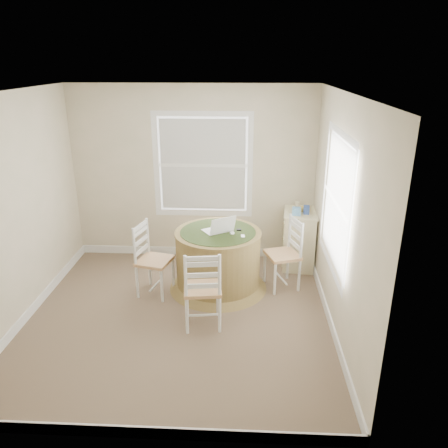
{
  "coord_description": "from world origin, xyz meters",
  "views": [
    {
      "loc": [
        0.77,
        -4.48,
        2.92
      ],
      "look_at": [
        0.53,
        0.45,
        1.04
      ],
      "focal_mm": 35.0,
      "sensor_mm": 36.0,
      "label": 1
    }
  ],
  "objects_px": {
    "round_table": "(218,258)",
    "chair_right": "(282,254)",
    "corner_chest": "(299,239)",
    "chair_left": "(154,260)",
    "chair_near": "(203,288)",
    "laptop": "(219,229)"
  },
  "relations": [
    {
      "from": "chair_right",
      "to": "corner_chest",
      "type": "distance_m",
      "value": 0.73
    },
    {
      "from": "round_table",
      "to": "laptop",
      "type": "height_order",
      "value": "laptop"
    },
    {
      "from": "round_table",
      "to": "chair_right",
      "type": "distance_m",
      "value": 0.86
    },
    {
      "from": "chair_right",
      "to": "chair_left",
      "type": "bearing_deg",
      "value": -100.23
    },
    {
      "from": "chair_near",
      "to": "laptop",
      "type": "xyz_separation_m",
      "value": [
        0.13,
        0.9,
        0.37
      ]
    },
    {
      "from": "chair_right",
      "to": "corner_chest",
      "type": "relative_size",
      "value": 1.11
    },
    {
      "from": "round_table",
      "to": "chair_right",
      "type": "relative_size",
      "value": 1.38
    },
    {
      "from": "chair_near",
      "to": "chair_right",
      "type": "distance_m",
      "value": 1.37
    },
    {
      "from": "chair_left",
      "to": "chair_near",
      "type": "xyz_separation_m",
      "value": [
        0.69,
        -0.7,
        0.0
      ]
    },
    {
      "from": "corner_chest",
      "to": "laptop",
      "type": "bearing_deg",
      "value": -141.73
    },
    {
      "from": "round_table",
      "to": "chair_left",
      "type": "height_order",
      "value": "chair_left"
    },
    {
      "from": "chair_right",
      "to": "laptop",
      "type": "xyz_separation_m",
      "value": [
        -0.84,
        -0.06,
        0.37
      ]
    },
    {
      "from": "round_table",
      "to": "chair_near",
      "type": "xyz_separation_m",
      "value": [
        -0.12,
        -0.89,
        0.03
      ]
    },
    {
      "from": "corner_chest",
      "to": "round_table",
      "type": "bearing_deg",
      "value": -141.73
    },
    {
      "from": "chair_left",
      "to": "corner_chest",
      "type": "height_order",
      "value": "chair_left"
    },
    {
      "from": "chair_right",
      "to": "corner_chest",
      "type": "height_order",
      "value": "chair_right"
    },
    {
      "from": "chair_left",
      "to": "chair_right",
      "type": "xyz_separation_m",
      "value": [
        1.67,
        0.27,
        0.0
      ]
    },
    {
      "from": "chair_left",
      "to": "chair_right",
      "type": "bearing_deg",
      "value": -66.65
    },
    {
      "from": "round_table",
      "to": "chair_right",
      "type": "height_order",
      "value": "chair_right"
    },
    {
      "from": "chair_left",
      "to": "round_table",
      "type": "bearing_deg",
      "value": -61.91
    },
    {
      "from": "chair_left",
      "to": "chair_near",
      "type": "height_order",
      "value": "same"
    },
    {
      "from": "chair_right",
      "to": "corner_chest",
      "type": "bearing_deg",
      "value": 136.91
    }
  ]
}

